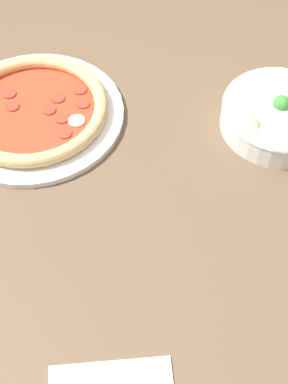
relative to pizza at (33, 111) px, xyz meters
The scene contains 4 objects.
ground_plane 0.78m from the pizza, 73.94° to the left, with size 8.00×8.00×0.00m, color gray.
dining_table 0.20m from the pizza, 73.94° to the left, with size 1.34×0.96×0.75m.
pizza is the anchor object (origin of this frame).
bowl 0.46m from the pizza, 81.48° to the left, with size 0.22×0.22×0.07m.
Camera 1 is at (0.69, -0.02, 1.48)m, focal length 50.00 mm.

